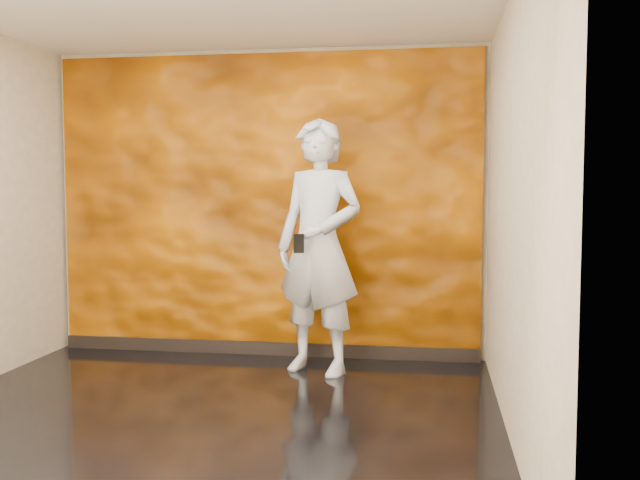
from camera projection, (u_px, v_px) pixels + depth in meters
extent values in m
cube|color=black|center=(198.00, 422.00, 4.70)|extent=(4.00, 4.00, 0.01)
cube|color=#AA9F88|center=(266.00, 203.00, 6.57)|extent=(4.00, 0.02, 2.80)
cube|color=#AA9F88|center=(17.00, 227.00, 2.63)|extent=(4.00, 0.02, 2.80)
cube|color=#AA9F88|center=(513.00, 212.00, 4.29)|extent=(0.02, 4.00, 2.80)
cube|color=orange|center=(265.00, 206.00, 6.53)|extent=(3.90, 0.06, 2.75)
cube|color=black|center=(265.00, 348.00, 6.59)|extent=(3.90, 0.04, 0.12)
imported|color=#AAAEBA|center=(319.00, 247.00, 5.91)|extent=(0.90, 0.75, 2.11)
cube|color=black|center=(299.00, 243.00, 5.65)|extent=(0.08, 0.05, 0.15)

